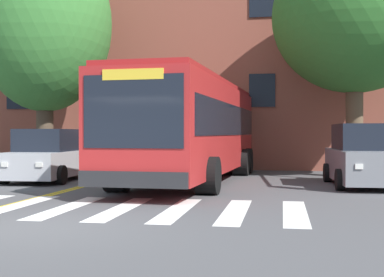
% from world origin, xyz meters
% --- Properties ---
extents(ground_plane, '(120.00, 120.00, 0.00)m').
position_xyz_m(ground_plane, '(0.00, 0.00, 0.00)').
color(ground_plane, '#4C4C4F').
extents(crosswalk, '(10.01, 3.65, 0.01)m').
position_xyz_m(crosswalk, '(-0.28, 2.35, 0.00)').
color(crosswalk, white).
rests_on(crosswalk, ground).
extents(lane_line_yellow_inner, '(0.12, 36.00, 0.01)m').
position_xyz_m(lane_line_yellow_inner, '(-1.73, 16.35, 0.00)').
color(lane_line_yellow_inner, gold).
rests_on(lane_line_yellow_inner, ground).
extents(lane_line_yellow_outer, '(0.12, 36.00, 0.01)m').
position_xyz_m(lane_line_yellow_outer, '(-1.57, 16.35, 0.00)').
color(lane_line_yellow_outer, gold).
rests_on(lane_line_yellow_outer, ground).
extents(city_bus, '(3.43, 12.05, 3.25)m').
position_xyz_m(city_bus, '(1.26, 8.92, 1.76)').
color(city_bus, '#B22323').
rests_on(city_bus, ground).
extents(car_silver_near_lane, '(2.22, 4.11, 1.71)m').
position_xyz_m(car_silver_near_lane, '(-3.48, 8.19, 0.79)').
color(car_silver_near_lane, '#B7BABF').
rests_on(car_silver_near_lane, ground).
extents(car_grey_far_lane, '(2.13, 4.30, 1.85)m').
position_xyz_m(car_grey_far_lane, '(6.53, 8.16, 0.85)').
color(car_grey_far_lane, slate).
rests_on(car_grey_far_lane, ground).
extents(street_tree_curbside_large, '(8.11, 8.06, 8.54)m').
position_xyz_m(street_tree_curbside_large, '(6.68, 11.46, 5.75)').
color(street_tree_curbside_large, brown).
rests_on(street_tree_curbside_large, ground).
extents(street_tree_curbside_small, '(6.78, 6.76, 9.21)m').
position_xyz_m(street_tree_curbside_small, '(-4.92, 10.97, 5.78)').
color(street_tree_curbside_small, '#4C3D2D').
rests_on(street_tree_curbside_small, ground).
extents(building_facade, '(41.70, 7.67, 13.53)m').
position_xyz_m(building_facade, '(-2.29, 18.13, 6.77)').
color(building_facade, brown).
rests_on(building_facade, ground).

